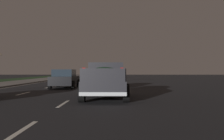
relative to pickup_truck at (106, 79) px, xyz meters
name	(u,v)px	position (x,y,z in m)	size (l,w,h in m)	color
ground	(77,84)	(14.39, 3.50, -0.98)	(144.00, 144.00, 0.00)	black
sidewalk_shoulder	(8,84)	(14.39, 10.95, -0.92)	(108.00, 4.00, 0.12)	slate
lane_markings	(56,83)	(17.98, 6.57, -0.98)	(108.59, 7.04, 0.01)	silver
pickup_truck	(106,79)	(0.00, 0.00, 0.00)	(5.44, 2.32, 1.87)	#232328
sedan_tan	(111,78)	(9.04, -0.18, -0.20)	(4.41, 2.04, 1.54)	#9E845B
sedan_black	(65,79)	(8.13, 3.66, -0.20)	(4.40, 2.02, 1.54)	black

